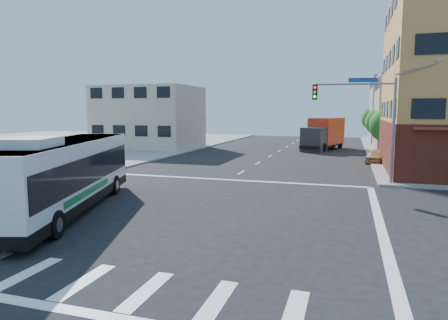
% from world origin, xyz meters
% --- Properties ---
extents(ground, '(120.00, 120.00, 0.00)m').
position_xyz_m(ground, '(0.00, 0.00, 0.00)').
color(ground, black).
rests_on(ground, ground).
extents(sidewalk_nw, '(50.00, 50.00, 0.15)m').
position_xyz_m(sidewalk_nw, '(-35.00, 35.00, 0.07)').
color(sidewalk_nw, gray).
rests_on(sidewalk_nw, ground).
extents(building_east_near, '(12.06, 10.06, 9.00)m').
position_xyz_m(building_east_near, '(16.98, 33.98, 4.51)').
color(building_east_near, tan).
rests_on(building_east_near, ground).
extents(building_east_far, '(12.06, 10.06, 10.00)m').
position_xyz_m(building_east_far, '(16.98, 47.98, 5.01)').
color(building_east_far, '#999994').
rests_on(building_east_far, ground).
extents(building_west, '(12.06, 10.06, 8.00)m').
position_xyz_m(building_west, '(-17.02, 29.98, 4.01)').
color(building_west, beige).
rests_on(building_west, ground).
extents(signal_mast_ne, '(7.91, 1.13, 8.07)m').
position_xyz_m(signal_mast_ne, '(9.08, 10.62, 4.98)').
color(signal_mast_ne, slate).
rests_on(signal_mast_ne, ground).
extents(street_tree_a, '(3.60, 3.60, 5.53)m').
position_xyz_m(street_tree_a, '(11.90, 27.92, 3.59)').
color(street_tree_a, '#352413').
rests_on(street_tree_a, ground).
extents(street_tree_b, '(3.80, 3.80, 5.79)m').
position_xyz_m(street_tree_b, '(11.90, 35.92, 3.75)').
color(street_tree_b, '#352413').
rests_on(street_tree_b, ground).
extents(street_tree_c, '(3.40, 3.40, 5.29)m').
position_xyz_m(street_tree_c, '(11.90, 43.92, 3.46)').
color(street_tree_c, '#352413').
rests_on(street_tree_c, ground).
extents(street_tree_d, '(4.00, 4.00, 6.03)m').
position_xyz_m(street_tree_d, '(11.90, 51.92, 3.88)').
color(street_tree_d, '#352413').
rests_on(street_tree_d, ground).
extents(transit_bus, '(6.48, 13.12, 3.82)m').
position_xyz_m(transit_bus, '(-4.90, -1.53, 1.87)').
color(transit_bus, black).
rests_on(transit_bus, ground).
extents(box_truck, '(5.00, 9.21, 3.98)m').
position_xyz_m(box_truck, '(4.96, 34.33, 1.93)').
color(box_truck, '#27272B').
rests_on(box_truck, ground).
extents(parked_car, '(2.63, 4.20, 1.33)m').
position_xyz_m(parked_car, '(10.66, 22.59, 0.67)').
color(parked_car, tan).
rests_on(parked_car, ground).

